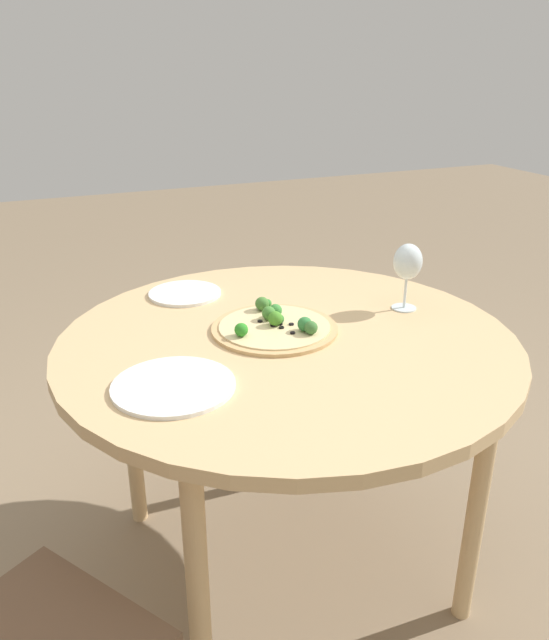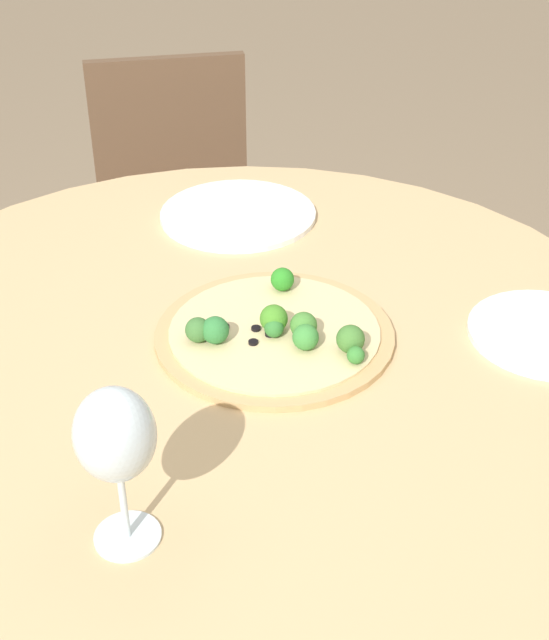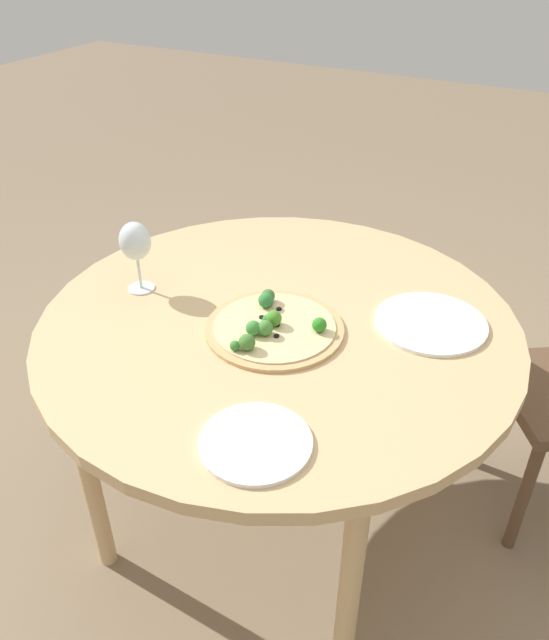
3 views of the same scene
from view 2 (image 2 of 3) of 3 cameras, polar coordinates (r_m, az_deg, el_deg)
name	(u,v)px [view 2 (image 2 of 3)]	position (r m, az deg, el deg)	size (l,w,h in m)	color
dining_table	(239,373)	(1.32, -2.27, -3.41)	(1.22, 1.22, 0.77)	tan
chair	(179,224)	(2.23, -6.11, 6.12)	(0.55, 0.55, 0.86)	brown
pizza	(276,332)	(1.27, 0.07, -0.75)	(0.34, 0.34, 0.05)	tan
wine_glass	(115,438)	(0.90, -10.16, -7.45)	(0.08, 0.08, 0.20)	silver
plate_near	(546,333)	(1.33, 17.01, -0.81)	(0.22, 0.22, 0.01)	white
plate_far	(238,214)	(1.61, -2.35, 6.78)	(0.28, 0.28, 0.01)	white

